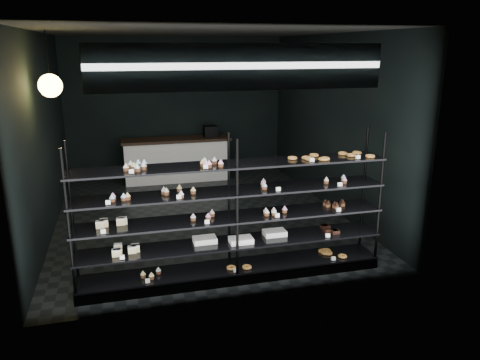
{
  "coord_description": "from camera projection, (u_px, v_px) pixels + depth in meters",
  "views": [
    {
      "loc": [
        -1.33,
        -7.94,
        2.95
      ],
      "look_at": [
        0.25,
        -1.9,
        1.18
      ],
      "focal_mm": 35.0,
      "sensor_mm": 36.0,
      "label": 1
    }
  ],
  "objects": [
    {
      "name": "room",
      "position": [
        198.0,
        129.0,
        8.08
      ],
      "size": [
        5.01,
        6.01,
        3.2
      ],
      "color": "black",
      "rests_on": "ground"
    },
    {
      "name": "display_shelf",
      "position": [
        231.0,
        233.0,
        6.06
      ],
      "size": [
        4.0,
        0.5,
        1.91
      ],
      "color": "black",
      "rests_on": "room"
    },
    {
      "name": "signage",
      "position": [
        242.0,
        67.0,
        5.04
      ],
      "size": [
        3.3,
        0.05,
        0.5
      ],
      "color": "#0D1B45",
      "rests_on": "room"
    },
    {
      "name": "pendant_lamp",
      "position": [
        50.0,
        86.0,
        6.41
      ],
      "size": [
        0.32,
        0.32,
        0.89
      ],
      "color": "black",
      "rests_on": "room"
    },
    {
      "name": "service_counter",
      "position": [
        177.0,
        159.0,
        10.69
      ],
      "size": [
        2.44,
        0.65,
        1.23
      ],
      "color": "white",
      "rests_on": "room"
    }
  ]
}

